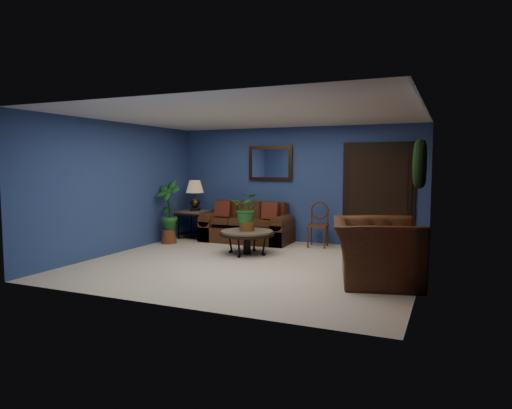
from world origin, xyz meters
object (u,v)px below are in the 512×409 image
at_px(coffee_table, 247,234).
at_px(table_lamp, 195,192).
at_px(end_table, 195,217).
at_px(armchair, 376,251).
at_px(sofa, 248,228).
at_px(side_chair, 319,221).

xyz_separation_m(coffee_table, table_lamp, (-1.90, 1.28, 0.68)).
distance_m(end_table, armchair, 5.06).
relative_size(sofa, table_lamp, 2.92).
bearing_deg(end_table, armchair, -28.38).
bearing_deg(table_lamp, end_table, 90.00).
relative_size(sofa, side_chair, 2.11).
bearing_deg(side_chair, coffee_table, -131.67).
bearing_deg(side_chair, armchair, -62.80).
height_order(table_lamp, side_chair, table_lamp).
height_order(side_chair, armchair, side_chair).
distance_m(side_chair, armchair, 2.91).
xyz_separation_m(sofa, side_chair, (1.59, 0.04, 0.24)).
distance_m(coffee_table, end_table, 2.29).
distance_m(end_table, side_chair, 2.91).
height_order(end_table, table_lamp, table_lamp).
relative_size(coffee_table, side_chair, 1.12).
bearing_deg(sofa, end_table, -178.96).
relative_size(end_table, side_chair, 0.75).
bearing_deg(end_table, coffee_table, -33.94).
relative_size(sofa, coffee_table, 1.89).
bearing_deg(coffee_table, armchair, -23.83).
bearing_deg(coffee_table, table_lamp, 146.06).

